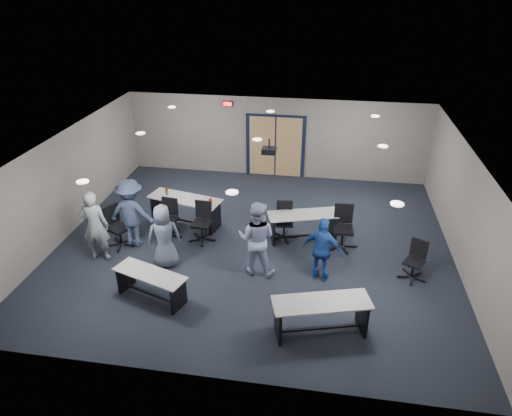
% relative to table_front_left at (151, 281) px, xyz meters
% --- Properties ---
extents(floor, '(10.00, 10.00, 0.00)m').
position_rel_table_front_left_xyz_m(floor, '(1.82, 2.58, -0.45)').
color(floor, black).
rests_on(floor, ground).
extents(back_wall, '(10.00, 0.04, 2.70)m').
position_rel_table_front_left_xyz_m(back_wall, '(1.82, 7.08, 0.90)').
color(back_wall, gray).
rests_on(back_wall, floor).
extents(front_wall, '(10.00, 0.04, 2.70)m').
position_rel_table_front_left_xyz_m(front_wall, '(1.82, -1.92, 0.90)').
color(front_wall, gray).
rests_on(front_wall, floor).
extents(left_wall, '(0.04, 9.00, 2.70)m').
position_rel_table_front_left_xyz_m(left_wall, '(-3.18, 2.58, 0.90)').
color(left_wall, gray).
rests_on(left_wall, floor).
extents(right_wall, '(0.04, 9.00, 2.70)m').
position_rel_table_front_left_xyz_m(right_wall, '(6.82, 2.58, 0.90)').
color(right_wall, gray).
rests_on(right_wall, floor).
extents(ceiling, '(10.00, 9.00, 0.04)m').
position_rel_table_front_left_xyz_m(ceiling, '(1.82, 2.58, 2.25)').
color(ceiling, silver).
rests_on(ceiling, back_wall).
extents(double_door, '(2.00, 0.07, 2.20)m').
position_rel_table_front_left_xyz_m(double_door, '(1.82, 7.04, 0.60)').
color(double_door, black).
rests_on(double_door, back_wall).
extents(exit_sign, '(0.32, 0.07, 0.18)m').
position_rel_table_front_left_xyz_m(exit_sign, '(0.22, 7.02, 2.00)').
color(exit_sign, black).
rests_on(exit_sign, back_wall).
extents(ceiling_projector, '(0.35, 0.32, 0.37)m').
position_rel_table_front_left_xyz_m(ceiling_projector, '(2.12, 3.08, 1.95)').
color(ceiling_projector, black).
rests_on(ceiling_projector, ceiling).
extents(ceiling_can_lights, '(6.24, 5.74, 0.02)m').
position_rel_table_front_left_xyz_m(ceiling_can_lights, '(1.82, 2.83, 2.22)').
color(ceiling_can_lights, white).
rests_on(ceiling_can_lights, ceiling).
extents(table_front_left, '(1.72, 1.05, 0.66)m').
position_rel_table_front_left_xyz_m(table_front_left, '(0.00, 0.00, 0.00)').
color(table_front_left, '#B0ADA6').
rests_on(table_front_left, floor).
extents(table_front_right, '(1.98, 1.12, 0.76)m').
position_rel_table_front_left_xyz_m(table_front_right, '(3.63, -0.49, 0.07)').
color(table_front_right, '#B0ADA6').
rests_on(table_front_right, floor).
extents(table_back_left, '(2.13, 1.12, 1.13)m').
position_rel_table_front_left_xyz_m(table_back_left, '(-0.21, 3.25, 0.12)').
color(table_back_left, '#B0ADA6').
rests_on(table_back_left, floor).
extents(table_back_right, '(1.94, 1.12, 0.75)m').
position_rel_table_front_left_xyz_m(table_back_right, '(3.06, 2.99, 0.06)').
color(table_back_right, '#B0ADA6').
rests_on(table_back_right, floor).
extents(chair_back_a, '(0.73, 0.73, 1.05)m').
position_rel_table_front_left_xyz_m(chair_back_a, '(-0.49, 2.54, 0.07)').
color(chair_back_a, black).
rests_on(chair_back_a, floor).
extents(chair_back_b, '(0.71, 0.71, 1.05)m').
position_rel_table_front_left_xyz_m(chair_back_b, '(0.44, 2.52, 0.07)').
color(chair_back_b, black).
rests_on(chair_back_b, floor).
extents(chair_back_c, '(0.69, 0.69, 1.00)m').
position_rel_table_front_left_xyz_m(chair_back_c, '(2.56, 2.97, 0.05)').
color(chair_back_c, black).
rests_on(chair_back_c, floor).
extents(chair_back_d, '(0.76, 0.76, 1.14)m').
position_rel_table_front_left_xyz_m(chair_back_d, '(4.08, 2.74, 0.11)').
color(chair_back_d, black).
rests_on(chair_back_d, floor).
extents(chair_loose_left, '(0.91, 0.91, 1.08)m').
position_rel_table_front_left_xyz_m(chair_loose_left, '(-1.57, 1.94, 0.09)').
color(chair_loose_left, black).
rests_on(chair_loose_left, floor).
extents(chair_loose_right, '(0.80, 0.80, 0.94)m').
position_rel_table_front_left_xyz_m(chair_loose_right, '(5.68, 1.65, 0.02)').
color(chair_loose_right, black).
rests_on(chair_loose_right, floor).
extents(person_gray, '(0.72, 0.51, 1.83)m').
position_rel_table_front_left_xyz_m(person_gray, '(-1.84, 1.29, 0.46)').
color(person_gray, '#8C9599').
rests_on(person_gray, floor).
extents(person_plaid, '(0.93, 0.79, 1.60)m').
position_rel_table_front_left_xyz_m(person_plaid, '(-0.11, 1.27, 0.35)').
color(person_plaid, slate).
rests_on(person_plaid, floor).
extents(person_lightblue, '(0.96, 0.78, 1.83)m').
position_rel_table_front_left_xyz_m(person_lightblue, '(2.09, 1.34, 0.46)').
color(person_lightblue, '#9EA9D1').
rests_on(person_lightblue, floor).
extents(person_navy, '(1.00, 0.66, 1.58)m').
position_rel_table_front_left_xyz_m(person_navy, '(3.58, 1.29, 0.34)').
color(person_navy, '#1B4498').
rests_on(person_navy, floor).
extents(person_back, '(1.18, 0.68, 1.83)m').
position_rel_table_front_left_xyz_m(person_back, '(-1.22, 2.04, 0.46)').
color(person_back, '#384464').
rests_on(person_back, floor).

